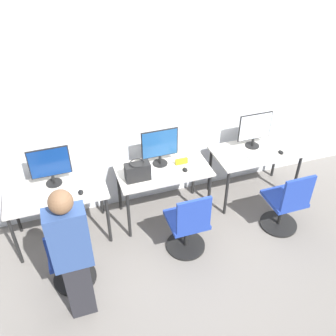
% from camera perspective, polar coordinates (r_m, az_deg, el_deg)
% --- Properties ---
extents(ground_plane, '(20.00, 20.00, 0.00)m').
position_cam_1_polar(ground_plane, '(4.93, 0.48, -9.26)').
color(ground_plane, slate).
extents(wall_back, '(12.00, 0.05, 2.80)m').
position_cam_1_polar(wall_back, '(4.68, -2.51, 9.36)').
color(wall_back, silver).
rests_on(wall_back, ground_plane).
extents(desk_left, '(1.16, 0.64, 0.75)m').
position_cam_1_polar(desk_left, '(4.58, -16.61, -4.16)').
color(desk_left, '#BCB7AD').
rests_on(desk_left, ground_plane).
extents(monitor_left, '(0.47, 0.19, 0.49)m').
position_cam_1_polar(monitor_left, '(4.49, -17.53, 0.42)').
color(monitor_left, black).
rests_on(monitor_left, desk_left).
extents(keyboard_left, '(0.39, 0.14, 0.02)m').
position_cam_1_polar(keyboard_left, '(4.40, -16.65, -4.40)').
color(keyboard_left, silver).
rests_on(keyboard_left, desk_left).
extents(mouse_left, '(0.06, 0.09, 0.03)m').
position_cam_1_polar(mouse_left, '(4.40, -13.15, -3.62)').
color(mouse_left, black).
rests_on(mouse_left, desk_left).
extents(office_chair_left, '(0.48, 0.48, 0.92)m').
position_cam_1_polar(office_chair_left, '(4.22, -14.59, -13.37)').
color(office_chair_left, black).
rests_on(office_chair_left, ground_plane).
extents(person_left, '(0.36, 0.21, 1.60)m').
position_cam_1_polar(person_left, '(3.61, -14.39, -12.48)').
color(person_left, '#232328').
rests_on(person_left, ground_plane).
extents(desk_center, '(1.16, 0.64, 0.75)m').
position_cam_1_polar(desk_center, '(4.72, -0.74, -1.02)').
color(desk_center, '#BCB7AD').
rests_on(desk_center, ground_plane).
extents(monitor_center, '(0.47, 0.19, 0.49)m').
position_cam_1_polar(monitor_center, '(4.61, -1.26, 3.37)').
color(monitor_center, black).
rests_on(monitor_center, desk_center).
extents(keyboard_center, '(0.39, 0.14, 0.02)m').
position_cam_1_polar(keyboard_center, '(4.59, -0.39, -0.71)').
color(keyboard_center, silver).
rests_on(keyboard_center, desk_center).
extents(mouse_center, '(0.06, 0.09, 0.03)m').
position_cam_1_polar(mouse_center, '(4.63, 2.62, -0.26)').
color(mouse_center, black).
rests_on(mouse_center, desk_center).
extents(office_chair_center, '(0.48, 0.48, 0.92)m').
position_cam_1_polar(office_chair_center, '(4.42, 3.07, -8.96)').
color(office_chair_center, black).
rests_on(office_chair_center, ground_plane).
extents(desk_right, '(1.16, 0.64, 0.75)m').
position_cam_1_polar(desk_right, '(5.19, 13.19, 1.82)').
color(desk_right, '#BCB7AD').
rests_on(desk_right, ground_plane).
extents(monitor_right, '(0.47, 0.19, 0.49)m').
position_cam_1_polar(monitor_right, '(5.09, 13.07, 5.81)').
color(monitor_right, black).
rests_on(monitor_right, desk_right).
extents(keyboard_right, '(0.39, 0.14, 0.02)m').
position_cam_1_polar(keyboard_right, '(5.04, 14.14, 1.83)').
color(keyboard_right, silver).
rests_on(keyboard_right, desk_right).
extents(mouse_right, '(0.06, 0.09, 0.03)m').
position_cam_1_polar(mouse_right, '(5.17, 16.83, 2.32)').
color(mouse_right, black).
rests_on(mouse_right, desk_right).
extents(office_chair_right, '(0.48, 0.48, 0.92)m').
position_cam_1_polar(office_chair_right, '(4.91, 17.49, -5.48)').
color(office_chair_right, black).
rests_on(office_chair_right, ground_plane).
extents(handbag, '(0.30, 0.18, 0.25)m').
position_cam_1_polar(handbag, '(4.45, -4.66, -0.52)').
color(handbag, black).
rests_on(handbag, desk_center).
extents(placard_center, '(0.16, 0.03, 0.08)m').
position_cam_1_polar(placard_center, '(4.73, 2.08, 1.03)').
color(placard_center, yellow).
rests_on(placard_center, desk_center).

